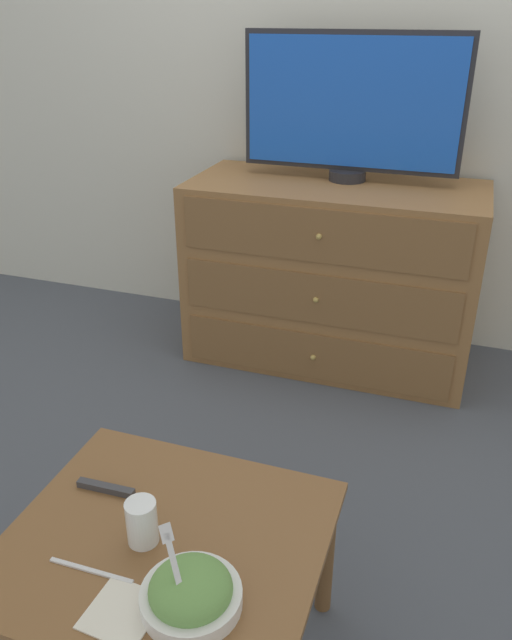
{
  "coord_description": "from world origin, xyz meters",
  "views": [
    {
      "loc": [
        0.56,
        -2.9,
        1.5
      ],
      "look_at": [
        0.12,
        -1.59,
        0.8
      ],
      "focal_mm": 35.0,
      "sensor_mm": 36.0,
      "label": 1
    }
  ],
  "objects": [
    {
      "name": "ground_plane",
      "position": [
        0.0,
        0.0,
        0.0
      ],
      "size": [
        12.0,
        12.0,
        0.0
      ],
      "primitive_type": "plane",
      "color": "#474C56"
    },
    {
      "name": "wall_back",
      "position": [
        0.0,
        0.03,
        1.3
      ],
      "size": [
        12.0,
        0.05,
        2.6
      ],
      "color": "silver",
      "rests_on": "ground_plane"
    },
    {
      "name": "dresser",
      "position": [
        0.04,
        -0.32,
        0.41
      ],
      "size": [
        1.26,
        0.59,
        0.82
      ],
      "color": "olive",
      "rests_on": "ground_plane"
    },
    {
      "name": "tv",
      "position": [
        0.07,
        -0.24,
        1.13
      ],
      "size": [
        0.92,
        0.16,
        0.59
      ],
      "color": "#232328",
      "rests_on": "dresser"
    },
    {
      "name": "coffee_table",
      "position": [
        0.03,
        -1.99,
        0.36
      ],
      "size": [
        0.71,
        0.64,
        0.42
      ],
      "color": "brown",
      "rests_on": "ground_plane"
    },
    {
      "name": "takeout_bowl",
      "position": [
        0.16,
        -2.13,
        0.46
      ],
      "size": [
        0.21,
        0.21,
        0.18
      ],
      "color": "silver",
      "rests_on": "coffee_table"
    },
    {
      "name": "drink_cup",
      "position": [
        -0.01,
        -2.01,
        0.47
      ],
      "size": [
        0.07,
        0.07,
        0.11
      ],
      "color": "beige",
      "rests_on": "coffee_table"
    },
    {
      "name": "napkin",
      "position": [
        0.04,
        -2.19,
        0.42
      ],
      "size": [
        0.14,
        0.14,
        0.0
      ],
      "color": "silver",
      "rests_on": "coffee_table"
    },
    {
      "name": "knife",
      "position": [
        -0.07,
        -2.12,
        0.42
      ],
      "size": [
        0.2,
        0.01,
        0.01
      ],
      "color": "silver",
      "rests_on": "coffee_table"
    },
    {
      "name": "remote_control",
      "position": [
        -0.17,
        -1.9,
        0.43
      ],
      "size": [
        0.15,
        0.03,
        0.02
      ],
      "color": "#38383D",
      "rests_on": "coffee_table"
    }
  ]
}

